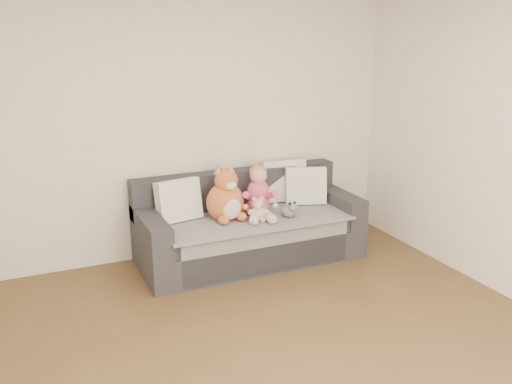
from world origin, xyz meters
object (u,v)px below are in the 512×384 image
(toddler, at_px, (259,194))
(teddy_bear, at_px, (258,211))
(sofa, at_px, (248,229))
(plush_cat, at_px, (226,199))
(sippy_cup, at_px, (263,212))

(toddler, distance_m, teddy_bear, 0.23)
(sofa, bearing_deg, plush_cat, -166.88)
(plush_cat, bearing_deg, toddler, -7.63)
(plush_cat, height_order, teddy_bear, plush_cat)
(sippy_cup, bearing_deg, plush_cat, 162.88)
(teddy_bear, relative_size, sippy_cup, 2.36)
(plush_cat, relative_size, teddy_bear, 2.26)
(toddler, height_order, plush_cat, plush_cat)
(plush_cat, bearing_deg, sippy_cup, -24.34)
(plush_cat, xyz_separation_m, teddy_bear, (0.25, -0.19, -0.11))
(sofa, xyz_separation_m, sippy_cup, (0.09, -0.17, 0.22))
(sofa, distance_m, toddler, 0.39)
(sippy_cup, bearing_deg, toddler, 90.09)
(toddler, bearing_deg, plush_cat, -163.95)
(teddy_bear, distance_m, sippy_cup, 0.13)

